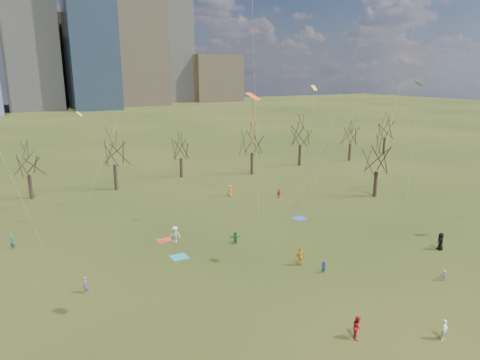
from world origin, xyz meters
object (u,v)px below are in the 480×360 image
person_1 (444,330)px  person_4 (301,257)px  blanket_navy (299,218)px  person_2 (358,327)px  blanket_teal (179,257)px  blanket_crimson (165,240)px

person_1 → person_4: 14.36m
blanket_navy → person_2: bearing=-116.9°
blanket_teal → blanket_navy: bearing=12.3°
blanket_navy → person_2: person_2 is taller
person_2 → person_4: bearing=23.7°
person_1 → person_2: size_ratio=0.89×
blanket_crimson → person_4: size_ratio=0.89×
person_2 → blanket_crimson: bearing=55.0°
person_1 → blanket_navy: bearing=63.3°
person_1 → person_2: person_2 is taller
blanket_crimson → person_4: person_4 is taller
person_4 → blanket_teal: bearing=-26.3°
blanket_crimson → person_1: 28.68m
blanket_teal → blanket_crimson: 4.85m
blanket_crimson → person_4: (9.48, -12.12, 0.88)m
blanket_teal → blanket_crimson: same height
person_2 → person_1: bearing=-79.4°
blanket_navy → blanket_crimson: same height
person_4 → blanket_navy: bearing=-114.7°
blanket_teal → person_4: (9.58, -7.28, 0.88)m
person_1 → person_2: bearing=137.1°
person_2 → blanket_teal: bearing=58.8°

